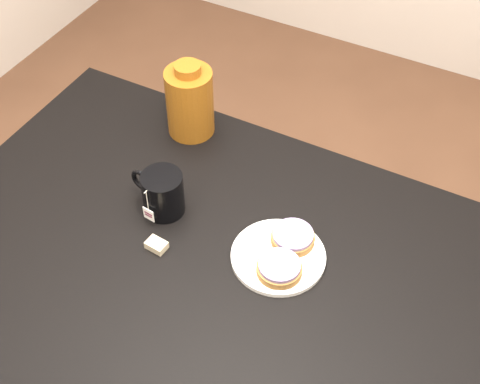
# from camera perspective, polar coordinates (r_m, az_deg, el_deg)

# --- Properties ---
(table) EXTENTS (1.40, 0.90, 0.75)m
(table) POSITION_cam_1_polar(r_m,az_deg,el_deg) (1.52, -1.08, -8.48)
(table) COLOR black
(table) RESTS_ON ground_plane
(plate) EXTENTS (0.21, 0.21, 0.02)m
(plate) POSITION_cam_1_polar(r_m,az_deg,el_deg) (1.46, 3.29, -5.47)
(plate) COLOR white
(plate) RESTS_ON table
(bagel_back) EXTENTS (0.11, 0.11, 0.03)m
(bagel_back) POSITION_cam_1_polar(r_m,az_deg,el_deg) (1.48, 4.53, -3.86)
(bagel_back) COLOR brown
(bagel_back) RESTS_ON plate
(bagel_front) EXTENTS (0.11, 0.11, 0.03)m
(bagel_front) POSITION_cam_1_polar(r_m,az_deg,el_deg) (1.42, 3.38, -6.48)
(bagel_front) COLOR brown
(bagel_front) RESTS_ON plate
(mug) EXTENTS (0.15, 0.11, 0.11)m
(mug) POSITION_cam_1_polar(r_m,az_deg,el_deg) (1.53, -6.66, -0.07)
(mug) COLOR black
(mug) RESTS_ON table
(teabag_pouch) EXTENTS (0.05, 0.04, 0.02)m
(teabag_pouch) POSITION_cam_1_polar(r_m,az_deg,el_deg) (1.49, -7.13, -4.52)
(teabag_pouch) COLOR #C6B793
(teabag_pouch) RESTS_ON table
(bagel_package) EXTENTS (0.16, 0.16, 0.20)m
(bagel_package) POSITION_cam_1_polar(r_m,az_deg,el_deg) (1.70, -4.31, 7.74)
(bagel_package) COLOR #5C2F0C
(bagel_package) RESTS_ON table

